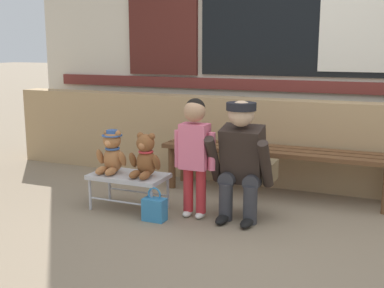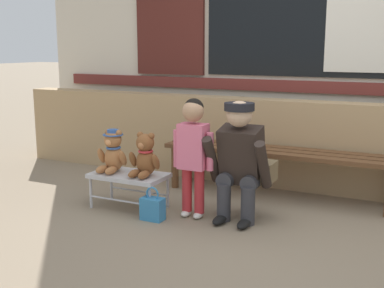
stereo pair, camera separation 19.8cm
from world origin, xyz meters
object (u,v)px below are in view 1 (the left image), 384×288
object	(u,v)px
teddy_bear_plain	(145,157)
teddy_bear_with_hat	(112,152)
child_standing	(195,145)
small_display_bench	(129,178)
handbag_on_ground	(155,209)
adult_crouching	(243,160)
wooden_bench_long	(275,156)

from	to	relation	value
teddy_bear_plain	teddy_bear_with_hat	bearing A→B (deg)	179.87
teddy_bear_with_hat	child_standing	xyz separation A→B (m)	(0.75, 0.03, 0.12)
small_display_bench	handbag_on_ground	bearing A→B (deg)	-27.75
teddy_bear_plain	adult_crouching	distance (m)	0.80
handbag_on_ground	child_standing	bearing A→B (deg)	39.61
wooden_bench_long	teddy_bear_with_hat	size ratio (longest dim) A/B	5.78
wooden_bench_long	adult_crouching	xyz separation A→B (m)	(-0.08, -0.71, 0.11)
teddy_bear_plain	adult_crouching	xyz separation A→B (m)	(0.79, 0.14, 0.02)
teddy_bear_with_hat	adult_crouching	xyz separation A→B (m)	(1.11, 0.14, 0.01)
small_display_bench	adult_crouching	world-z (taller)	adult_crouching
small_display_bench	teddy_bear_with_hat	size ratio (longest dim) A/B	1.76
teddy_bear_plain	child_standing	bearing A→B (deg)	4.72
handbag_on_ground	adult_crouching	bearing A→B (deg)	27.16
small_display_bench	child_standing	xyz separation A→B (m)	(0.59, 0.04, 0.33)
teddy_bear_with_hat	teddy_bear_plain	size ratio (longest dim) A/B	1.00
small_display_bench	handbag_on_ground	world-z (taller)	small_display_bench
teddy_bear_with_hat	wooden_bench_long	bearing A→B (deg)	35.49
teddy_bear_with_hat	handbag_on_ground	distance (m)	0.64
small_display_bench	adult_crouching	distance (m)	0.99
teddy_bear_with_hat	child_standing	world-z (taller)	child_standing
child_standing	small_display_bench	bearing A→B (deg)	-176.43
wooden_bench_long	teddy_bear_with_hat	xyz separation A→B (m)	(-1.19, -0.85, 0.10)
child_standing	handbag_on_ground	world-z (taller)	child_standing
wooden_bench_long	small_display_bench	distance (m)	1.34
small_display_bench	teddy_bear_plain	bearing A→B (deg)	0.51
wooden_bench_long	child_standing	size ratio (longest dim) A/B	2.19
wooden_bench_long	teddy_bear_with_hat	distance (m)	1.47
child_standing	adult_crouching	distance (m)	0.40
wooden_bench_long	child_standing	world-z (taller)	child_standing
adult_crouching	small_display_bench	bearing A→B (deg)	-171.38
wooden_bench_long	handbag_on_ground	bearing A→B (deg)	-124.33
wooden_bench_long	teddy_bear_plain	bearing A→B (deg)	-135.70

